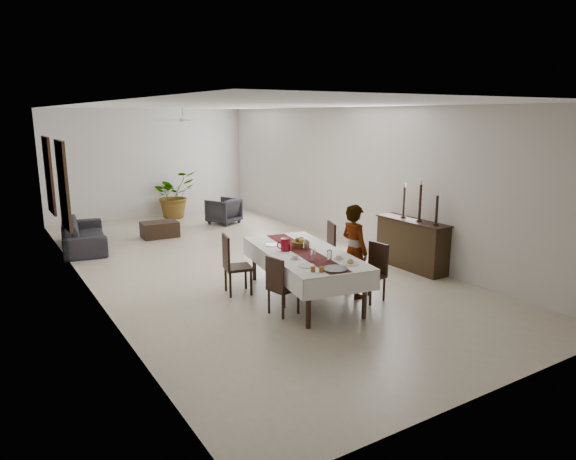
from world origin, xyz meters
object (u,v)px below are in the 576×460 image
Objects in this scene: dining_table_top at (304,254)px; sofa at (84,234)px; woman at (354,251)px; red_pitcher at (285,245)px; sideboard_body at (412,245)px.

dining_table_top is 1.10× the size of sofa.
woman reaches higher than dining_table_top.
sofa is at bearing 27.83° from woman.
red_pitcher is 5.73m from sofa.
red_pitcher is at bearing -178.67° from sideboard_body.
dining_table_top is 1.59× the size of sideboard_body.
dining_table_top is 0.34m from red_pitcher.
red_pitcher is 0.09× the size of sofa.
dining_table_top reaches higher than sofa.
red_pitcher reaches higher than dining_table_top.
red_pitcher is 3.04m from sideboard_body.
dining_table_top is at bearing -40.35° from red_pitcher.
woman is (1.01, -0.57, -0.12)m from red_pitcher.
red_pitcher is 0.13× the size of sideboard_body.
woman is (0.77, -0.37, 0.03)m from dining_table_top.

